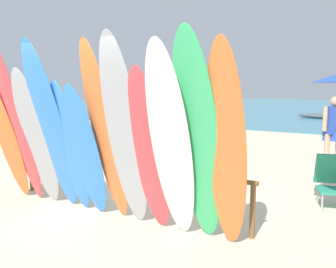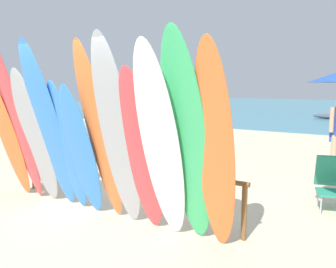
{
  "view_description": "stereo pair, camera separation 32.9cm",
  "coord_description": "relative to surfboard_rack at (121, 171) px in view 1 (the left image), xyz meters",
  "views": [
    {
      "loc": [
        3.3,
        -4.23,
        1.92
      ],
      "look_at": [
        0.0,
        1.46,
        1.03
      ],
      "focal_mm": 37.7,
      "sensor_mm": 36.0,
      "label": 1
    },
    {
      "loc": [
        3.58,
        -4.06,
        1.92
      ],
      "look_at": [
        0.0,
        1.46,
        1.03
      ],
      "focal_mm": 37.7,
      "sensor_mm": 36.0,
      "label": 2
    }
  ],
  "objects": [
    {
      "name": "beachgoer_photographing",
      "position": [
        2.55,
        4.8,
        0.36
      ],
      "size": [
        0.45,
        0.51,
        1.69
      ],
      "rotation": [
        0.0,
        0.0,
        0.88
      ],
      "color": "tan",
      "rests_on": "ground"
    },
    {
      "name": "surfboard_blue_5",
      "position": [
        -0.2,
        -0.54,
        0.37
      ],
      "size": [
        0.49,
        0.67,
        1.96
      ],
      "primitive_type": "ellipsoid",
      "rotation": [
        0.3,
        0.0,
        0.01
      ],
      "color": "#337AD1",
      "rests_on": "ground"
    },
    {
      "name": "surfboard_grey_7",
      "position": [
        0.53,
        -0.58,
        0.68
      ],
      "size": [
        0.57,
        0.8,
        2.59
      ],
      "primitive_type": "ellipsoid",
      "rotation": [
        0.27,
        0.0,
        0.06
      ],
      "color": "#999EA3",
      "rests_on": "ground"
    },
    {
      "name": "surfboard_green_10",
      "position": [
        1.56,
        -0.54,
        0.68
      ],
      "size": [
        0.58,
        0.79,
        2.59
      ],
      "primitive_type": "ellipsoid",
      "rotation": [
        0.26,
        0.0,
        -0.03
      ],
      "color": "#38B266",
      "rests_on": "ground"
    },
    {
      "name": "ground",
      "position": [
        0.0,
        14.0,
        -0.61
      ],
      "size": [
        60.0,
        60.0,
        0.0
      ],
      "primitive_type": "plane",
      "color": "beige"
    },
    {
      "name": "surfboard_orange_0",
      "position": [
        -1.95,
        -0.55,
        0.46
      ],
      "size": [
        0.6,
        0.71,
        2.14
      ],
      "primitive_type": "ellipsoid",
      "rotation": [
        0.28,
        0.0,
        -0.07
      ],
      "color": "orange",
      "rests_on": "ground"
    },
    {
      "name": "surfboard_blue_3",
      "position": [
        -0.84,
        -0.59,
        0.68
      ],
      "size": [
        0.56,
        0.87,
        2.59
      ],
      "primitive_type": "ellipsoid",
      "rotation": [
        0.3,
        0.0,
        0.03
      ],
      "color": "#337AD1",
      "rests_on": "ground"
    },
    {
      "name": "surfboard_grey_2",
      "position": [
        -1.23,
        -0.55,
        0.49
      ],
      "size": [
        0.6,
        0.77,
        2.2
      ],
      "primitive_type": "ellipsoid",
      "rotation": [
        0.3,
        0.0,
        0.07
      ],
      "color": "#999EA3",
      "rests_on": "ground"
    },
    {
      "name": "surfboard_red_8",
      "position": [
        0.88,
        -0.53,
        0.47
      ],
      "size": [
        0.53,
        0.67,
        2.18
      ],
      "primitive_type": "ellipsoid",
      "rotation": [
        0.27,
        0.0,
        -0.03
      ],
      "color": "#D13D42",
      "rests_on": "ground"
    },
    {
      "name": "surfboard_red_1",
      "position": [
        -1.6,
        -0.62,
        0.78
      ],
      "size": [
        0.56,
        0.88,
        2.79
      ],
      "primitive_type": "ellipsoid",
      "rotation": [
        0.27,
        0.0,
        -0.1
      ],
      "color": "#D13D42",
      "rests_on": "ground"
    },
    {
      "name": "surfboard_orange_6",
      "position": [
        0.16,
        -0.54,
        0.66
      ],
      "size": [
        0.53,
        0.79,
        2.54
      ],
      "primitive_type": "ellipsoid",
      "rotation": [
        0.27,
        0.0,
        -0.09
      ],
      "color": "orange",
      "rests_on": "ground"
    },
    {
      "name": "surfboard_white_9",
      "position": [
        1.27,
        -0.65,
        0.61
      ],
      "size": [
        0.56,
        0.88,
        2.45
      ],
      "primitive_type": "ellipsoid",
      "rotation": [
        0.32,
        0.0,
        0.06
      ],
      "color": "white",
      "rests_on": "ground"
    },
    {
      "name": "surfboard_orange_11",
      "position": [
        1.91,
        -0.52,
        0.61
      ],
      "size": [
        0.48,
        0.62,
        2.45
      ],
      "primitive_type": "ellipsoid",
      "rotation": [
        0.22,
        0.0,
        0.02
      ],
      "color": "orange",
      "rests_on": "ground"
    },
    {
      "name": "surfboard_rack",
      "position": [
        0.0,
        0.0,
        0.0
      ],
      "size": [
        4.28,
        0.07,
        0.75
      ],
      "color": "brown",
      "rests_on": "ground"
    },
    {
      "name": "beachgoer_midbeach",
      "position": [
        -1.78,
        5.07,
        0.29
      ],
      "size": [
        0.41,
        0.48,
        1.57
      ],
      "rotation": [
        0.0,
        0.0,
        4.03
      ],
      "color": "#9E704C",
      "rests_on": "ground"
    },
    {
      "name": "ocean_water",
      "position": [
        0.0,
        30.86,
        -0.6
      ],
      "size": [
        60.0,
        40.0,
        0.02
      ],
      "primitive_type": "cube",
      "color": "teal",
      "rests_on": "ground"
    },
    {
      "name": "surfboard_blue_4",
      "position": [
        -0.56,
        -0.47,
        0.4
      ],
      "size": [
        0.53,
        0.64,
        2.02
      ],
      "primitive_type": "ellipsoid",
      "rotation": [
        0.26,
        0.0,
        -0.07
      ],
      "color": "#337AD1",
      "rests_on": "ground"
    },
    {
      "name": "beach_chair_red",
      "position": [
        2.83,
        1.88,
        -0.18
      ],
      "size": [
        0.67,
        0.77,
        0.83
      ],
      "rotation": [
        0.0,
        0.0,
        0.3
      ],
      "color": "#B7B7BC",
      "rests_on": "ground"
    }
  ]
}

